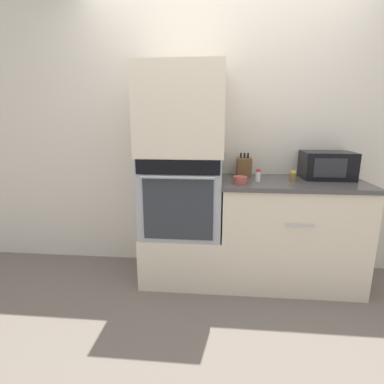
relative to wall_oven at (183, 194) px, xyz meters
The scene contains 11 objects.
ground_plane 0.90m from the wall_oven, 40.53° to the right, with size 12.00×12.00×0.00m, color #6B6056.
wall_back 0.67m from the wall_oven, 43.88° to the left, with size 8.00×0.05×2.50m.
oven_cabinet_base 0.56m from the wall_oven, 90.00° to the left, with size 0.69×0.60×0.44m.
wall_oven is the anchor object (origin of this frame).
oven_cabinet_upper 0.69m from the wall_oven, 90.00° to the left, with size 0.69×0.60×0.71m.
counter_unit 0.98m from the wall_oven, ahead, with size 1.18×0.63×0.91m.
microwave 1.26m from the wall_oven, ahead, with size 0.41×0.31×0.23m.
knife_block 0.61m from the wall_oven, 20.19° to the left, with size 0.13×0.15×0.21m.
bowl 0.53m from the wall_oven, 16.92° to the right, with size 0.11×0.11×0.06m.
condiment_jar_near 0.94m from the wall_oven, ahead, with size 0.05×0.05×0.09m.
condiment_jar_mid 0.66m from the wall_oven, ahead, with size 0.04×0.04×0.10m.
Camera 1 is at (-0.03, -2.21, 1.40)m, focal length 28.00 mm.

